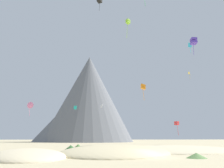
% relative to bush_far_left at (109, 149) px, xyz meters
% --- Properties ---
extents(ground_plane, '(400.00, 400.00, 0.00)m').
position_rel_bush_far_left_xyz_m(ground_plane, '(4.30, -13.01, -0.38)').
color(ground_plane, '#CCBA8E').
extents(dune_foreground_left, '(20.72, 25.06, 2.39)m').
position_rel_bush_far_left_xyz_m(dune_foreground_left, '(0.50, -4.83, -0.38)').
color(dune_foreground_left, beige).
rests_on(dune_foreground_left, ground_plane).
extents(dune_foreground_right, '(26.41, 24.09, 1.72)m').
position_rel_bush_far_left_xyz_m(dune_foreground_right, '(11.29, 0.90, -0.38)').
color(dune_foreground_right, beige).
rests_on(dune_foreground_right, ground_plane).
extents(dune_midground, '(23.08, 16.03, 1.71)m').
position_rel_bush_far_left_xyz_m(dune_midground, '(2.80, 8.45, -0.38)').
color(dune_midground, '#CCBA8E').
rests_on(dune_midground, ground_plane).
extents(dune_back_low, '(11.35, 14.06, 2.09)m').
position_rel_bush_far_left_xyz_m(dune_back_low, '(-10.27, -12.07, -0.38)').
color(dune_back_low, beige).
rests_on(dune_back_low, ground_plane).
extents(bush_far_left, '(1.48, 1.48, 0.76)m').
position_rel_bush_far_left_xyz_m(bush_far_left, '(0.00, 0.00, 0.00)').
color(bush_far_left, '#568442').
rests_on(bush_far_left, ground_plane).
extents(bush_low_patch, '(2.45, 2.45, 0.59)m').
position_rel_bush_far_left_xyz_m(bush_low_patch, '(8.78, -14.14, -0.08)').
color(bush_low_patch, '#668C4C').
rests_on(bush_low_patch, ground_plane).
extents(bush_mid_center, '(3.14, 3.14, 0.88)m').
position_rel_bush_far_left_xyz_m(bush_mid_center, '(-6.79, 4.68, 0.06)').
color(bush_mid_center, '#386633').
rests_on(bush_mid_center, ground_plane).
extents(bush_ridge_crest, '(2.77, 2.77, 0.91)m').
position_rel_bush_far_left_xyz_m(bush_ridge_crest, '(-5.67, 9.20, 0.08)').
color(bush_ridge_crest, '#568442').
rests_on(bush_ridge_crest, ground_plane).
extents(rock_massif, '(60.06, 57.87, 45.38)m').
position_rel_bush_far_left_xyz_m(rock_massif, '(-7.04, 83.71, 18.94)').
color(rock_massif, slate).
rests_on(rock_massif, ground_plane).
extents(kite_lime_high, '(1.44, 1.40, 5.44)m').
position_rel_bush_far_left_xyz_m(kite_lime_high, '(6.41, 17.64, 32.90)').
color(kite_lime_high, '#8CD133').
extents(kite_cyan_high, '(1.01, 0.63, 3.29)m').
position_rel_bush_far_left_xyz_m(kite_cyan_high, '(25.21, 21.16, 28.00)').
color(kite_cyan_high, '#33BCDB').
extents(kite_teal_low, '(1.08, 0.77, 1.29)m').
position_rel_bush_far_left_xyz_m(kite_teal_low, '(-8.69, 39.84, 11.79)').
color(kite_teal_low, teal).
extents(kite_pink_low, '(1.95, 0.63, 4.14)m').
position_rel_bush_far_left_xyz_m(kite_pink_low, '(-21.07, 29.26, 11.04)').
color(kite_pink_low, pink).
extents(kite_orange_mid, '(1.49, 1.38, 4.56)m').
position_rel_bush_far_left_xyz_m(kite_orange_mid, '(10.86, 21.03, 15.38)').
color(kite_orange_mid, orange).
extents(kite_gold_mid, '(0.71, 0.74, 2.63)m').
position_rel_bush_far_left_xyz_m(kite_gold_mid, '(30.94, 36.18, 23.77)').
color(kite_gold_mid, gold).
extents(kite_indigo_high, '(1.42, 1.50, 4.46)m').
position_rel_bush_far_left_xyz_m(kite_indigo_high, '(22.31, 12.58, 25.61)').
color(kite_indigo_high, '#5138B2').
extents(kite_red_low, '(1.51, 1.51, 4.28)m').
position_rel_bush_far_left_xyz_m(kite_red_low, '(23.30, 30.73, 6.10)').
color(kite_red_low, red).
extents(kite_white_low, '(0.56, 0.74, 0.87)m').
position_rel_bush_far_left_xyz_m(kite_white_low, '(-0.33, 24.46, 10.46)').
color(kite_white_low, white).
extents(kite_black_high, '(1.77, 1.81, 4.60)m').
position_rel_bush_far_left_xyz_m(kite_black_high, '(-1.38, 21.40, 41.60)').
color(kite_black_high, black).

